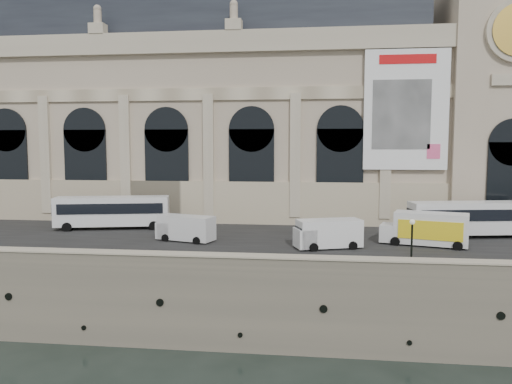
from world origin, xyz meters
TOP-DOWN VIEW (x-y plane):
  - ground at (0.00, 0.00)m, footprint 260.00×260.00m
  - quay at (0.00, 35.00)m, footprint 160.00×70.00m
  - street at (0.00, 14.00)m, footprint 160.00×24.00m
  - parapet at (0.00, 0.60)m, footprint 160.00×1.40m
  - museum at (-5.98, 30.86)m, footprint 69.00×18.70m
  - clock_pavilion at (34.00, 27.93)m, footprint 13.00×14.72m
  - bus_left at (-8.71, 16.86)m, footprint 12.40×5.13m
  - bus_right at (28.65, 16.33)m, footprint 12.40×4.66m
  - van_b at (0.79, 11.17)m, footprint 5.91×3.57m
  - van_c at (14.23, 9.25)m, footprint 6.26×3.99m
  - box_truck at (23.38, 11.69)m, footprint 7.99×4.45m
  - lamp_right at (20.32, 1.90)m, footprint 0.39×0.39m

SIDE VIEW (x-z plane):
  - ground at x=0.00m, z-range 0.00..0.00m
  - quay at x=0.00m, z-range 0.00..6.00m
  - street at x=0.00m, z-range 6.00..6.06m
  - parapet at x=0.00m, z-range 6.01..7.22m
  - van_b at x=0.79m, z-range 6.03..8.50m
  - van_c at x=14.23m, z-range 6.03..8.64m
  - box_truck at x=23.38m, z-range 6.01..9.08m
  - lamp_right at x=20.32m, z-range 5.99..9.85m
  - bus_right at x=28.65m, z-range 6.22..9.80m
  - bus_left at x=-8.71m, z-range 6.22..9.80m
  - museum at x=-5.98m, z-range 5.17..34.27m
  - clock_pavilion at x=34.00m, z-range 5.07..41.77m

